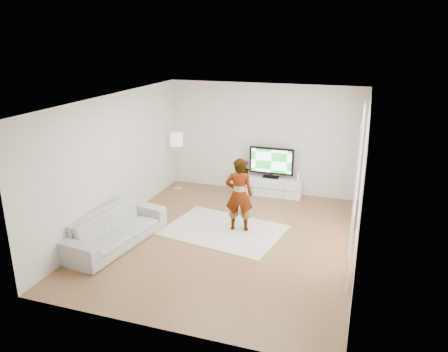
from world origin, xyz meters
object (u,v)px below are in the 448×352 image
(television, at_px, (271,161))
(sofa, at_px, (115,229))
(media_console, at_px, (270,186))
(rug, at_px, (224,230))
(floor_lamp, at_px, (176,142))
(player, at_px, (239,195))

(television, height_order, sofa, television)
(media_console, height_order, rug, media_console)
(sofa, relative_size, floor_lamp, 1.51)
(floor_lamp, bearing_deg, television, 8.67)
(sofa, bearing_deg, floor_lamp, 10.82)
(media_console, bearing_deg, player, -94.18)
(player, xyz_separation_m, floor_lamp, (-2.27, 1.94, 0.49))
(television, height_order, player, player)
(player, bearing_deg, sofa, 22.83)
(player, height_order, sofa, player)
(media_console, distance_m, rug, 2.47)
(television, bearing_deg, floor_lamp, -171.33)
(media_console, relative_size, television, 1.42)
(television, distance_m, player, 2.32)
(rug, distance_m, player, 0.85)
(sofa, bearing_deg, rug, -47.12)
(player, relative_size, floor_lamp, 1.03)
(rug, relative_size, player, 1.52)
(rug, height_order, player, player)
(television, height_order, floor_lamp, floor_lamp)
(media_console, bearing_deg, sofa, -121.75)
(television, xyz_separation_m, floor_lamp, (-2.44, -0.37, 0.41))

